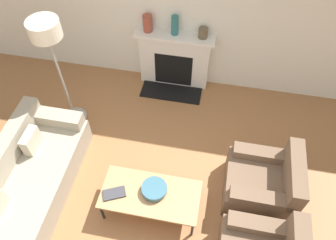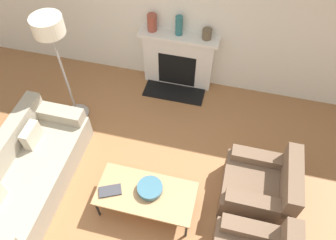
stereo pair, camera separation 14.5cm
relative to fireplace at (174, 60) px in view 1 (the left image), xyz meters
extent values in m
plane|color=#99663D|center=(-0.02, -2.50, -0.49)|extent=(18.00, 18.00, 0.00)
cube|color=silver|center=(-0.02, 0.15, 0.96)|extent=(18.00, 0.06, 2.90)
cube|color=silver|center=(0.00, 0.02, -0.01)|extent=(1.14, 0.20, 0.96)
cube|color=black|center=(0.00, -0.07, -0.14)|extent=(0.63, 0.04, 0.62)
cube|color=black|center=(0.00, -0.26, -0.48)|extent=(1.02, 0.40, 0.02)
cube|color=silver|center=(0.00, -0.01, 0.49)|extent=(1.26, 0.28, 0.05)
cube|color=#9E937F|center=(-1.44, -2.46, -0.29)|extent=(0.86, 2.08, 0.41)
cube|color=#9E937F|center=(-1.44, -1.53, 0.01)|extent=(0.79, 0.22, 0.18)
cube|color=#C0B49C|center=(-1.57, -1.99, 0.06)|extent=(0.12, 0.32, 0.28)
cube|color=brown|center=(1.46, -2.54, -0.01)|extent=(0.77, 0.18, 0.13)
cube|color=brown|center=(1.46, -1.89, -0.28)|extent=(0.86, 0.82, 0.42)
cube|color=brown|center=(1.81, -1.89, 0.12)|extent=(0.18, 0.82, 0.40)
cube|color=brown|center=(1.46, -1.57, -0.01)|extent=(0.77, 0.18, 0.13)
cube|color=brown|center=(1.46, -2.21, -0.01)|extent=(0.77, 0.18, 0.13)
cube|color=tan|center=(0.13, -2.36, -0.11)|extent=(1.22, 0.60, 0.03)
cylinder|color=black|center=(-0.44, -2.62, -0.31)|extent=(0.03, 0.03, 0.36)
cylinder|color=black|center=(0.70, -2.62, -0.31)|extent=(0.03, 0.03, 0.36)
cylinder|color=black|center=(-0.44, -2.10, -0.31)|extent=(0.03, 0.03, 0.36)
cylinder|color=black|center=(0.70, -2.10, -0.31)|extent=(0.03, 0.03, 0.36)
cylinder|color=#38667A|center=(0.17, -2.31, -0.09)|extent=(0.11, 0.11, 0.02)
cylinder|color=#38667A|center=(0.17, -2.31, -0.04)|extent=(0.32, 0.32, 0.07)
cube|color=#38383D|center=(-0.30, -2.44, -0.09)|extent=(0.31, 0.25, 0.02)
cylinder|color=gray|center=(-1.42, -1.10, -0.48)|extent=(0.38, 0.38, 0.03)
cylinder|color=gray|center=(-1.42, -1.10, 0.34)|extent=(0.03, 0.03, 1.60)
cylinder|color=beige|center=(-1.42, -1.10, 1.21)|extent=(0.40, 0.40, 0.23)
cylinder|color=brown|center=(-0.42, 0.02, 0.65)|extent=(0.15, 0.15, 0.27)
cylinder|color=#28666B|center=(-0.01, 0.02, 0.67)|extent=(0.11, 0.11, 0.31)
cylinder|color=brown|center=(0.43, 0.02, 0.60)|extent=(0.14, 0.14, 0.16)
camera|label=1|loc=(0.69, -4.07, 3.62)|focal=35.00mm
camera|label=2|loc=(0.83, -4.04, 3.62)|focal=35.00mm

